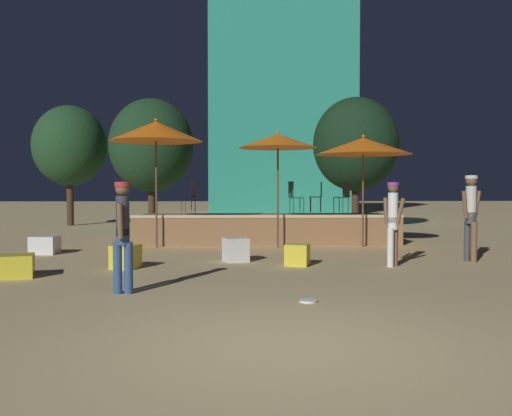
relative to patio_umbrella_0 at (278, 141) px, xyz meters
The scene contains 22 objects.
ground_plane 9.68m from the patio_umbrella_0, 94.07° to the right, with size 120.00×120.00×0.00m, color tan.
wooden_deck 2.99m from the patio_umbrella_0, 97.24° to the left, with size 7.31×2.86×0.84m.
patio_umbrella_0 is the anchor object (origin of this frame).
patio_umbrella_1 3.17m from the patio_umbrella_0, behind, with size 2.42×2.42×3.36m.
patio_umbrella_2 2.26m from the patio_umbrella_0, ahead, with size 2.53×2.53×2.95m.
cube_seat_0 3.90m from the patio_umbrella_0, 111.85° to the right, with size 0.59×0.59×0.50m.
cube_seat_1 5.55m from the patio_umbrella_0, 131.19° to the right, with size 0.59×0.59×0.46m.
cube_seat_2 6.28m from the patio_umbrella_0, 168.05° to the right, with size 0.61×0.61×0.42m.
cube_seat_3 7.32m from the patio_umbrella_0, 136.23° to the right, with size 0.71×0.71×0.40m.
cube_seat_4 4.28m from the patio_umbrella_0, 87.92° to the right, with size 0.57×0.57×0.43m.
person_0 7.19m from the patio_umbrella_0, 113.65° to the right, with size 0.29×0.47×1.65m.
person_1 4.55m from the patio_umbrella_0, 61.37° to the right, with size 0.39×0.41×1.68m.
person_3 5.17m from the patio_umbrella_0, 38.09° to the right, with size 0.53×0.31×1.83m.
bistro_chair_0 2.85m from the patio_umbrella_0, 35.96° to the left, with size 0.48×0.48×0.90m.
bistro_chair_1 3.30m from the patio_umbrella_0, 142.59° to the left, with size 0.45×0.45×0.90m.
bistro_chair_2 1.75m from the patio_umbrella_0, 61.01° to the left, with size 0.42×0.42×0.90m.
bistro_chair_3 2.96m from the patio_umbrella_0, 57.54° to the left, with size 0.41×0.41×0.90m.
frisbee_disc 7.62m from the patio_umbrella_0, 91.14° to the right, with size 0.25×0.25×0.03m.
background_tree_0 12.00m from the patio_umbrella_0, 131.15° to the left, with size 3.00×3.00×4.94m.
background_tree_1 8.82m from the patio_umbrella_0, 119.57° to the left, with size 3.30×3.30×5.03m.
background_tree_2 7.74m from the patio_umbrella_0, 62.86° to the left, with size 3.25×3.25×5.01m.
distant_building 21.01m from the patio_umbrella_0, 85.01° to the left, with size 8.79×4.72×13.05m.
Camera 1 is at (-0.51, -5.53, 1.56)m, focal length 40.00 mm.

